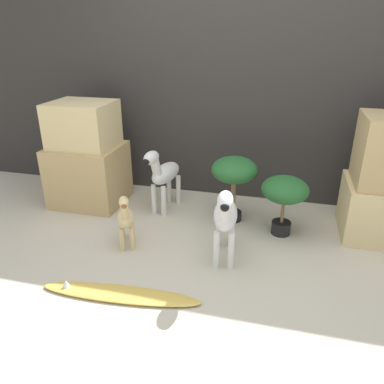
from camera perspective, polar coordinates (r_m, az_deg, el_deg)
The scene contains 9 objects.
ground_plane at distance 2.78m, azimuth 1.32°, elevation -12.69°, with size 14.00×14.00×0.00m, color beige.
wall_back at distance 3.77m, azimuth 6.87°, elevation 15.26°, with size 6.40×0.08×2.20m.
rock_pillar_left at distance 3.84m, azimuth -15.73°, elevation 5.00°, with size 0.68×0.59×1.02m.
zebra_right at distance 2.77m, azimuth 5.10°, elevation -3.59°, with size 0.23×0.59×0.66m.
zebra_left at distance 3.55m, azimuth -4.39°, elevation 2.85°, with size 0.26×0.59×0.66m.
giraffe_figurine at distance 3.03m, azimuth -10.09°, elevation -3.91°, with size 0.24×0.37×0.51m.
potted_palm_front at distance 3.21m, azimuth 13.95°, elevation -0.13°, with size 0.39×0.39×0.53m.
potted_palm_back at distance 3.34m, azimuth 6.46°, elevation 2.89°, with size 0.41×0.41×0.61m.
surfboard at distance 2.64m, azimuth -11.03°, elevation -14.96°, with size 1.11×0.27×0.08m.
Camera 1 is at (0.49, -2.18, 1.66)m, focal length 35.00 mm.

